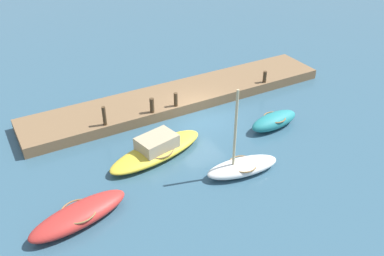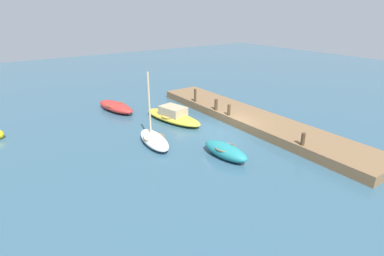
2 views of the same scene
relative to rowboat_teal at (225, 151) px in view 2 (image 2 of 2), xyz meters
name	(u,v)px [view 2 (image 2 of 2)]	position (x,y,z in m)	size (l,w,h in m)	color
ground_plane	(227,130)	(3.13, -2.86, -0.43)	(84.00, 84.00, 0.00)	#33566B
dock_platform	(252,119)	(3.13, -5.32, -0.11)	(19.39, 3.32, 0.62)	brown
rowboat_teal	(225,151)	(0.00, 0.00, 0.00)	(3.24, 1.49, 0.83)	teal
motorboat_yellow	(173,116)	(6.91, -0.70, 0.00)	(5.70, 2.86, 1.15)	gold
rowboat_white	(154,139)	(3.93, 2.52, -0.05)	(3.77, 1.73, 4.54)	white
rowboat_red	(116,107)	(11.69, 1.96, -0.04)	(4.54, 2.29, 0.76)	#B72D28
mooring_post_west	(303,139)	(-2.30, -3.91, 0.57)	(0.24, 0.24, 0.75)	#47331E
mooring_post_mid_west	(229,110)	(4.14, -3.91, 0.61)	(0.23, 0.23, 0.83)	#47331E
mooring_post_mid_east	(216,105)	(5.66, -3.91, 0.63)	(0.25, 0.25, 0.87)	#47331E
mooring_post_east	(195,95)	(8.45, -3.91, 0.74)	(0.20, 0.20, 1.09)	#47331E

